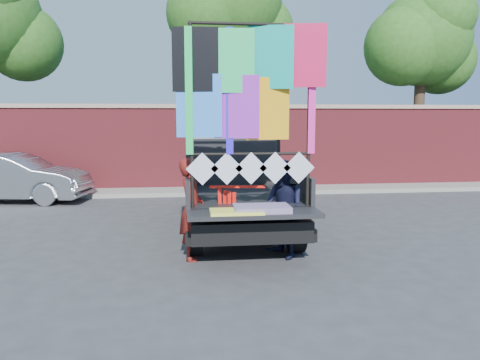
{
  "coord_description": "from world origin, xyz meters",
  "views": [
    {
      "loc": [
        -0.57,
        -7.34,
        2.22
      ],
      "look_at": [
        0.3,
        0.02,
        1.22
      ],
      "focal_mm": 35.0,
      "sensor_mm": 36.0,
      "label": 1
    }
  ],
  "objects": [
    {
      "name": "curb",
      "position": [
        0.0,
        6.3,
        0.06
      ],
      "size": [
        30.0,
        1.2,
        0.12
      ],
      "primitive_type": "cube",
      "color": "gray",
      "rests_on": "ground"
    },
    {
      "name": "sedan",
      "position": [
        -5.09,
        5.49,
        0.64
      ],
      "size": [
        4.06,
        1.95,
        1.28
      ],
      "primitive_type": "imported",
      "rotation": [
        0.0,
        0.0,
        1.41
      ],
      "color": "#A5A8AC",
      "rests_on": "ground"
    },
    {
      "name": "tree_right",
      "position": [
        7.52,
        8.12,
        4.75
      ],
      "size": [
        4.2,
        3.3,
        6.62
      ],
      "color": "#38281C",
      "rests_on": "ground"
    },
    {
      "name": "woman",
      "position": [
        -0.48,
        -0.13,
        0.8
      ],
      "size": [
        0.41,
        0.6,
        1.6
      ],
      "primitive_type": "imported",
      "rotation": [
        0.0,
        0.0,
        1.52
      ],
      "color": "maroon",
      "rests_on": "ground"
    },
    {
      "name": "man",
      "position": [
        0.95,
        -0.22,
        0.78
      ],
      "size": [
        0.83,
        0.92,
        1.56
      ],
      "primitive_type": "imported",
      "rotation": [
        0.0,
        0.0,
        -1.19
      ],
      "color": "black",
      "rests_on": "ground"
    },
    {
      "name": "tree_mid",
      "position": [
        1.02,
        8.12,
        5.7
      ],
      "size": [
        4.2,
        3.3,
        7.73
      ],
      "color": "#38281C",
      "rests_on": "ground"
    },
    {
      "name": "streamer_bundle",
      "position": [
        0.14,
        -0.19,
        0.97
      ],
      "size": [
        0.88,
        0.14,
        0.61
      ],
      "color": "#FC180D",
      "rests_on": "ground"
    },
    {
      "name": "pickup_truck",
      "position": [
        0.4,
        2.29,
        0.9
      ],
      "size": [
        2.26,
        5.67,
        3.57
      ],
      "color": "black",
      "rests_on": "ground"
    },
    {
      "name": "brick_wall",
      "position": [
        0.0,
        7.0,
        1.33
      ],
      "size": [
        30.0,
        0.45,
        2.61
      ],
      "color": "maroon",
      "rests_on": "ground"
    },
    {
      "name": "ground",
      "position": [
        0.0,
        0.0,
        0.0
      ],
      "size": [
        90.0,
        90.0,
        0.0
      ],
      "primitive_type": "plane",
      "color": "#38383A",
      "rests_on": "ground"
    }
  ]
}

